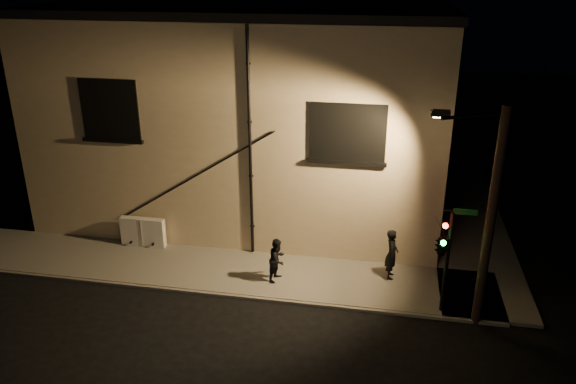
% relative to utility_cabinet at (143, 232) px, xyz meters
% --- Properties ---
extents(ground, '(90.00, 90.00, 0.00)m').
position_rel_utility_cabinet_xyz_m(ground, '(6.09, -2.70, -0.69)').
color(ground, black).
extents(sidewalk, '(21.00, 16.00, 0.12)m').
position_rel_utility_cabinet_xyz_m(sidewalk, '(7.31, 1.69, -0.63)').
color(sidewalk, slate).
rests_on(sidewalk, ground).
extents(building, '(16.20, 12.23, 8.80)m').
position_rel_utility_cabinet_xyz_m(building, '(3.09, 6.29, 3.71)').
color(building, beige).
rests_on(building, ground).
extents(utility_cabinet, '(1.74, 0.29, 1.15)m').
position_rel_utility_cabinet_xyz_m(utility_cabinet, '(0.00, 0.00, 0.00)').
color(utility_cabinet, silver).
rests_on(utility_cabinet, sidewalk).
extents(pedestrian_a, '(0.44, 0.66, 1.81)m').
position_rel_utility_cabinet_xyz_m(pedestrian_a, '(9.45, -0.65, 0.33)').
color(pedestrian_a, black).
rests_on(pedestrian_a, sidewalk).
extents(pedestrian_b, '(0.79, 0.89, 1.53)m').
position_rel_utility_cabinet_xyz_m(pedestrian_b, '(5.61, -1.52, 0.19)').
color(pedestrian_b, black).
rests_on(pedestrian_b, sidewalk).
extents(traffic_signal, '(1.29, 2.08, 3.52)m').
position_rel_utility_cabinet_xyz_m(traffic_signal, '(10.87, -2.51, 1.80)').
color(traffic_signal, black).
rests_on(traffic_signal, sidewalk).
extents(streetlamp_pole, '(2.02, 1.38, 6.83)m').
position_rel_utility_cabinet_xyz_m(streetlamp_pole, '(11.99, -2.63, 2.96)').
color(streetlamp_pole, black).
rests_on(streetlamp_pole, ground).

